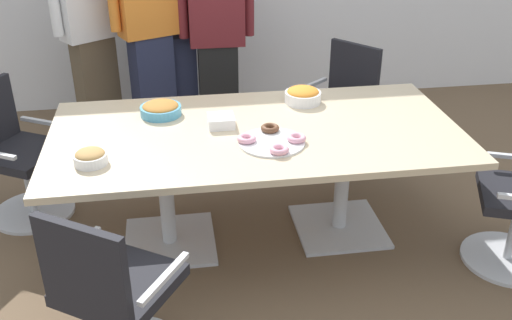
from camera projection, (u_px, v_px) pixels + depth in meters
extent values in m
cube|color=brown|center=(256.00, 236.00, 3.79)|extent=(10.00, 10.00, 0.01)
cube|color=#CCB793|center=(256.00, 133.00, 3.45)|extent=(2.40, 1.20, 0.04)
cube|color=silver|center=(170.00, 241.00, 3.71)|extent=(0.56, 0.56, 0.02)
cylinder|color=silver|center=(166.00, 193.00, 3.54)|extent=(0.09, 0.09, 0.69)
cube|color=silver|center=(339.00, 226.00, 3.86)|extent=(0.56, 0.56, 0.02)
cylinder|color=silver|center=(342.00, 179.00, 3.69)|extent=(0.09, 0.09, 0.69)
cylinder|color=silver|center=(506.00, 259.00, 3.55)|extent=(0.70, 0.70, 0.02)
cylinder|color=silver|center=(333.00, 159.00, 4.70)|extent=(0.76, 0.76, 0.02)
cylinder|color=silver|center=(334.00, 135.00, 4.60)|extent=(0.05, 0.05, 0.41)
cube|color=black|center=(336.00, 107.00, 4.49)|extent=(0.65, 0.65, 0.06)
cube|color=black|center=(354.00, 71.00, 4.51)|extent=(0.31, 0.37, 0.42)
cube|color=silver|center=(365.00, 101.00, 4.29)|extent=(0.31, 0.25, 0.02)
cube|color=silver|center=(312.00, 85.00, 4.58)|extent=(0.31, 0.25, 0.02)
cylinder|color=silver|center=(34.00, 212.00, 4.01)|extent=(0.74, 0.74, 0.02)
cylinder|color=silver|center=(29.00, 184.00, 3.91)|extent=(0.05, 0.05, 0.41)
cube|color=black|center=(22.00, 153.00, 3.80)|extent=(0.63, 0.63, 0.06)
cube|color=silver|center=(44.00, 122.00, 3.95)|extent=(0.34, 0.21, 0.02)
cube|color=black|center=(120.00, 284.00, 2.66)|extent=(0.64, 0.64, 0.06)
cube|color=black|center=(83.00, 269.00, 2.38)|extent=(0.39, 0.27, 0.42)
cube|color=silver|center=(74.00, 249.00, 2.69)|extent=(0.23, 0.32, 0.02)
cube|color=silver|center=(164.00, 278.00, 2.51)|extent=(0.23, 0.32, 0.02)
cube|color=brown|center=(98.00, 88.00, 4.94)|extent=(0.38, 0.34, 0.86)
cube|color=#232842|center=(154.00, 88.00, 4.87)|extent=(0.37, 0.31, 0.90)
cube|color=#232842|center=(178.00, 83.00, 5.06)|extent=(0.34, 0.23, 0.84)
cube|color=black|center=(219.00, 90.00, 4.97)|extent=(0.32, 0.20, 0.80)
cube|color=maroon|center=(216.00, 5.00, 4.64)|extent=(0.44, 0.22, 0.63)
cylinder|color=maroon|center=(249.00, 0.00, 4.66)|extent=(0.08, 0.08, 0.57)
cylinder|color=maroon|center=(182.00, 2.00, 4.59)|extent=(0.08, 0.08, 0.57)
cylinder|color=#4C9EC6|center=(161.00, 111.00, 3.62)|extent=(0.25, 0.25, 0.06)
ellipsoid|color=#AD702D|center=(160.00, 106.00, 3.61)|extent=(0.22, 0.22, 0.05)
cylinder|color=white|center=(303.00, 97.00, 3.80)|extent=(0.23, 0.23, 0.07)
ellipsoid|color=orange|center=(303.00, 92.00, 3.78)|extent=(0.21, 0.21, 0.07)
cylinder|color=white|center=(91.00, 159.00, 3.06)|extent=(0.18, 0.18, 0.06)
ellipsoid|color=tan|center=(90.00, 154.00, 3.04)|extent=(0.16, 0.16, 0.05)
cylinder|color=white|center=(272.00, 142.00, 3.28)|extent=(0.38, 0.38, 0.01)
torus|color=pink|center=(297.00, 138.00, 3.28)|extent=(0.11, 0.11, 0.03)
torus|color=brown|center=(270.00, 128.00, 3.39)|extent=(0.11, 0.11, 0.03)
torus|color=pink|center=(247.00, 139.00, 3.27)|extent=(0.11, 0.11, 0.03)
torus|color=pink|center=(279.00, 150.00, 3.15)|extent=(0.11, 0.11, 0.03)
cube|color=white|center=(221.00, 121.00, 3.47)|extent=(0.15, 0.15, 0.06)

